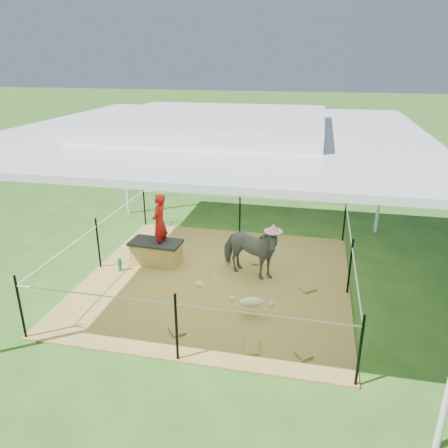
% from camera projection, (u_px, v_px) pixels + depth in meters
% --- Properties ---
extents(ground, '(90.00, 90.00, 0.00)m').
position_uv_depth(ground, '(217.00, 280.00, 7.79)').
color(ground, '#2D5919').
rests_on(ground, ground).
extents(hay_patch, '(4.60, 4.60, 0.03)m').
position_uv_depth(hay_patch, '(217.00, 279.00, 7.78)').
color(hay_patch, brown).
rests_on(hay_patch, ground).
extents(canopy_tent, '(6.30, 6.30, 2.90)m').
position_uv_depth(canopy_tent, '(216.00, 128.00, 6.82)').
color(canopy_tent, silver).
rests_on(canopy_tent, ground).
extents(rope_fence, '(4.54, 4.54, 1.00)m').
position_uv_depth(rope_fence, '(217.00, 247.00, 7.56)').
color(rope_fence, black).
rests_on(rope_fence, ground).
extents(straw_bale, '(0.93, 0.50, 0.40)m').
position_uv_depth(straw_bale, '(156.00, 253.00, 8.30)').
color(straw_bale, '#A2883A').
rests_on(straw_bale, hay_patch).
extents(dark_cloth, '(0.99, 0.56, 0.05)m').
position_uv_depth(dark_cloth, '(156.00, 242.00, 8.22)').
color(dark_cloth, black).
rests_on(dark_cloth, straw_bale).
extents(woman, '(0.28, 0.41, 1.08)m').
position_uv_depth(woman, '(159.00, 217.00, 8.01)').
color(woman, '#A2120F').
rests_on(woman, straw_bale).
extents(green_bottle, '(0.07, 0.07, 0.25)m').
position_uv_depth(green_bottle, '(120.00, 264.00, 8.02)').
color(green_bottle, '#1A7531').
rests_on(green_bottle, hay_patch).
extents(pony, '(1.28, 0.88, 0.99)m').
position_uv_depth(pony, '(249.00, 251.00, 7.70)').
color(pony, '#4E4E53').
rests_on(pony, hay_patch).
extents(pink_hat, '(0.31, 0.31, 0.14)m').
position_uv_depth(pink_hat, '(250.00, 221.00, 7.49)').
color(pink_hat, pink).
rests_on(pink_hat, pony).
extents(foal, '(1.05, 0.74, 0.53)m').
position_uv_depth(foal, '(252.00, 301.00, 6.58)').
color(foal, beige).
rests_on(foal, hay_patch).
extents(trash_barrel, '(0.67, 0.67, 0.83)m').
position_uv_depth(trash_barrel, '(400.00, 185.00, 12.05)').
color(trash_barrel, blue).
rests_on(trash_barrel, ground).
extents(picnic_table_near, '(2.15, 1.70, 0.82)m').
position_uv_depth(picnic_table_near, '(332.00, 164.00, 14.37)').
color(picnic_table_near, brown).
rests_on(picnic_table_near, ground).
extents(picnic_table_far, '(2.04, 1.91, 0.69)m').
position_uv_depth(picnic_table_far, '(438.00, 159.00, 15.45)').
color(picnic_table_far, '#56331D').
rests_on(picnic_table_far, ground).
extents(distant_person, '(0.61, 0.50, 1.13)m').
position_uv_depth(distant_person, '(335.00, 161.00, 14.13)').
color(distant_person, '#368ECB').
rests_on(distant_person, ground).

